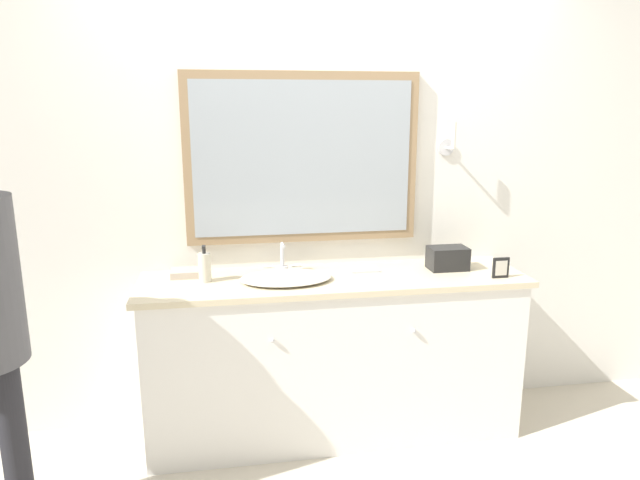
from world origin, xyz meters
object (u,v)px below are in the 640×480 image
at_px(soap_bottle, 205,267).
at_px(appliance_box, 448,258).
at_px(sink_basin, 286,277).
at_px(picture_frame, 501,268).

distance_m(soap_bottle, appliance_box, 1.29).
relative_size(sink_basin, appliance_box, 2.25).
relative_size(sink_basin, picture_frame, 4.30).
xyz_separation_m(sink_basin, picture_frame, (1.09, -0.14, 0.03)).
height_order(appliance_box, picture_frame, appliance_box).
height_order(soap_bottle, picture_frame, soap_bottle).
distance_m(sink_basin, picture_frame, 1.10).
xyz_separation_m(sink_basin, soap_bottle, (-0.40, 0.05, 0.06)).
bearing_deg(appliance_box, picture_frame, -44.04).
relative_size(sink_basin, soap_bottle, 2.46).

